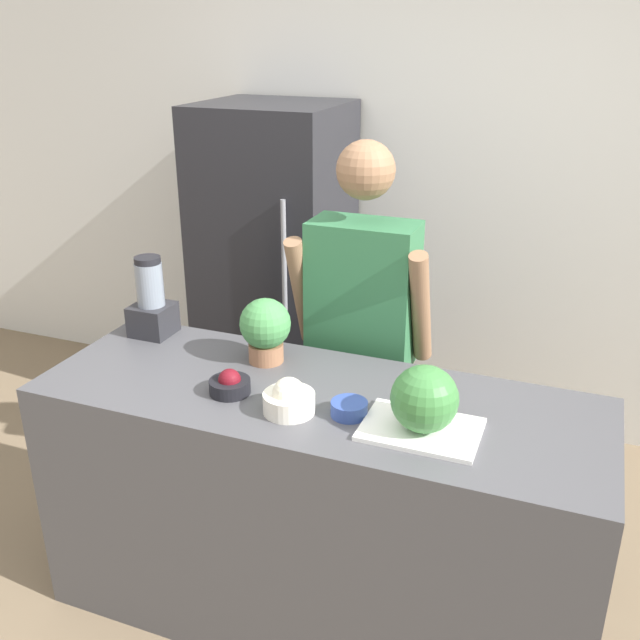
% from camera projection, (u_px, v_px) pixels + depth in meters
% --- Properties ---
extents(wall_back, '(8.00, 0.06, 2.60)m').
position_uv_depth(wall_back, '(437.00, 179.00, 3.61)').
color(wall_back, white).
rests_on(wall_back, ground_plane).
extents(counter_island, '(1.88, 0.67, 0.91)m').
position_uv_depth(counter_island, '(317.00, 508.00, 2.50)').
color(counter_island, '#4C4C51').
rests_on(counter_island, ground_plane).
extents(refrigerator, '(0.69, 0.68, 1.68)m').
position_uv_depth(refrigerator, '(275.00, 270.00, 3.71)').
color(refrigerator, '#232328').
rests_on(refrigerator, ground_plane).
extents(person, '(0.54, 0.26, 1.65)m').
position_uv_depth(person, '(361.00, 347.00, 2.81)').
color(person, '#4C608C').
rests_on(person, ground_plane).
extents(cutting_board, '(0.35, 0.25, 0.01)m').
position_uv_depth(cutting_board, '(421.00, 429.00, 2.11)').
color(cutting_board, white).
rests_on(cutting_board, counter_island).
extents(watermelon, '(0.20, 0.20, 0.20)m').
position_uv_depth(watermelon, '(424.00, 399.00, 2.07)').
color(watermelon, '#3D7F3D').
rests_on(watermelon, cutting_board).
extents(bowl_cherries, '(0.14, 0.14, 0.08)m').
position_uv_depth(bowl_cherries, '(230.00, 384.00, 2.33)').
color(bowl_cherries, black).
rests_on(bowl_cherries, counter_island).
extents(bowl_cream, '(0.16, 0.16, 0.12)m').
position_uv_depth(bowl_cream, '(289.00, 399.00, 2.21)').
color(bowl_cream, white).
rests_on(bowl_cream, counter_island).
extents(bowl_small_blue, '(0.12, 0.12, 0.05)m').
position_uv_depth(bowl_small_blue, '(349.00, 409.00, 2.20)').
color(bowl_small_blue, '#334C9E').
rests_on(bowl_small_blue, counter_island).
extents(blender, '(0.15, 0.15, 0.31)m').
position_uv_depth(blender, '(151.00, 303.00, 2.73)').
color(blender, '#28282D').
rests_on(blender, counter_island).
extents(potted_plant, '(0.18, 0.18, 0.24)m').
position_uv_depth(potted_plant, '(265.00, 328.00, 2.51)').
color(potted_plant, '#996647').
rests_on(potted_plant, counter_island).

